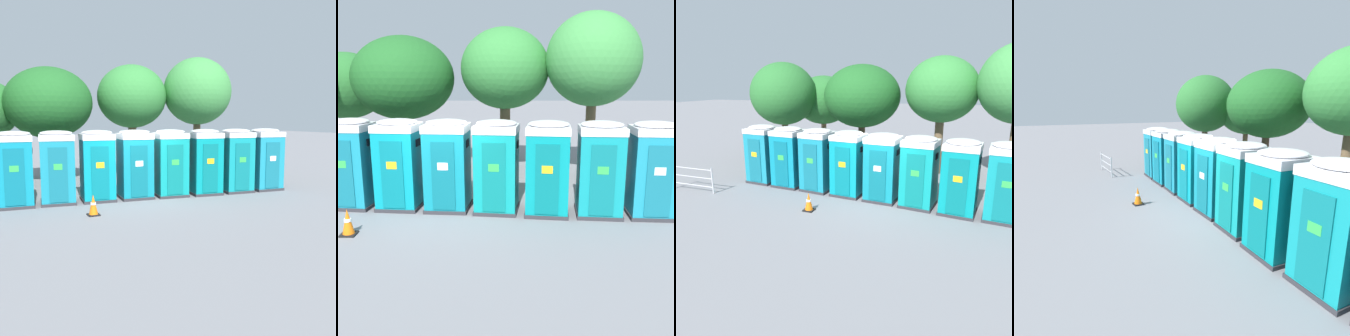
% 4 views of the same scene
% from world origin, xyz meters
% --- Properties ---
extents(ground_plane, '(120.00, 120.00, 0.00)m').
position_xyz_m(ground_plane, '(0.00, 0.00, 0.00)').
color(ground_plane, slate).
extents(portapotty_2, '(1.32, 1.33, 2.54)m').
position_xyz_m(portapotty_2, '(-2.74, 0.45, 1.28)').
color(portapotty_2, '#2D2D33').
rests_on(portapotty_2, ground).
extents(portapotty_3, '(1.26, 1.29, 2.54)m').
position_xyz_m(portapotty_3, '(-1.36, 0.32, 1.28)').
color(portapotty_3, '#2D2D33').
rests_on(portapotty_3, ground).
extents(portapotty_4, '(1.27, 1.28, 2.54)m').
position_xyz_m(portapotty_4, '(0.02, 0.19, 1.28)').
color(portapotty_4, '#2D2D33').
rests_on(portapotty_4, ground).
extents(portapotty_5, '(1.31, 1.33, 2.54)m').
position_xyz_m(portapotty_5, '(1.40, 0.02, 1.28)').
color(portapotty_5, '#2D2D33').
rests_on(portapotty_5, ground).
extents(portapotty_6, '(1.31, 1.33, 2.54)m').
position_xyz_m(portapotty_6, '(2.77, -0.20, 1.28)').
color(portapotty_6, '#2D2D33').
rests_on(portapotty_6, ground).
extents(portapotty_7, '(1.31, 1.31, 2.54)m').
position_xyz_m(portapotty_7, '(4.15, -0.29, 1.28)').
color(portapotty_7, '#2D2D33').
rests_on(portapotty_7, ground).
extents(portapotty_8, '(1.31, 1.28, 2.54)m').
position_xyz_m(portapotty_8, '(5.54, -0.39, 1.28)').
color(portapotty_8, '#2D2D33').
rests_on(portapotty_8, ground).
extents(street_tree_0, '(3.30, 3.30, 4.71)m').
position_xyz_m(street_tree_0, '(-5.03, 6.26, 3.33)').
color(street_tree_0, brown).
rests_on(street_tree_0, ground).
extents(street_tree_1, '(3.88, 3.88, 5.22)m').
position_xyz_m(street_tree_1, '(-2.29, 4.94, 3.63)').
color(street_tree_1, '#4C3826').
rests_on(street_tree_1, ground).
extents(street_tree_2, '(3.38, 3.38, 5.93)m').
position_xyz_m(street_tree_2, '(4.75, 3.97, 4.25)').
color(street_tree_2, brown).
rests_on(street_tree_2, ground).
extents(street_tree_3, '(3.34, 3.34, 5.51)m').
position_xyz_m(street_tree_3, '(1.61, 4.81, 3.96)').
color(street_tree_3, brown).
rests_on(street_tree_3, ground).
extents(traffic_cone, '(0.36, 0.36, 0.64)m').
position_xyz_m(traffic_cone, '(-2.07, -1.79, 0.31)').
color(traffic_cone, black).
rests_on(traffic_cone, ground).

